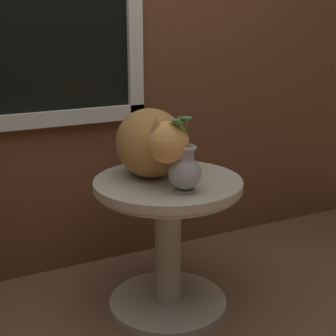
% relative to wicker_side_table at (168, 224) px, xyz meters
% --- Properties ---
extents(wicker_side_table, '(0.61, 0.61, 0.58)m').
position_rel_wicker_side_table_xyz_m(wicker_side_table, '(0.00, 0.00, 0.00)').
color(wicker_side_table, '#B2A893').
rests_on(wicker_side_table, ground_plane).
extents(cat, '(0.32, 0.65, 0.29)m').
position_rel_wicker_side_table_xyz_m(cat, '(-0.04, 0.06, 0.34)').
color(cat, '#AD7A3D').
rests_on(cat, wicker_side_table).
extents(pewter_vase_with_ivy, '(0.12, 0.12, 0.29)m').
position_rel_wicker_side_table_xyz_m(pewter_vase_with_ivy, '(-0.01, -0.16, 0.29)').
color(pewter_vase_with_ivy, '#99999E').
rests_on(pewter_vase_with_ivy, wicker_side_table).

